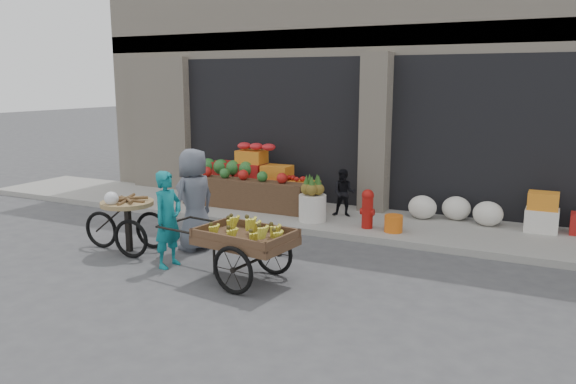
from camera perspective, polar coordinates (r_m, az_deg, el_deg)
The scene contains 13 objects.
ground at distance 7.33m, azimuth -3.68°, elevation -10.69°, with size 80.00×80.00×0.00m, color #424244.
sidewalk at distance 10.88m, azimuth 7.18°, elevation -3.06°, with size 18.00×2.20×0.12m, color gray.
building at distance 14.34m, azimuth 12.88°, elevation 13.54°, with size 14.00×6.45×7.00m.
fruit_display at distance 12.01m, azimuth -3.54°, elevation 1.36°, with size 3.10×1.12×1.24m.
pineapple_bin at distance 10.62m, azimuth 2.51°, elevation -1.62°, with size 0.52×0.52×0.50m, color silver.
fire_hydrant at distance 10.16m, azimuth 8.08°, elevation -1.54°, with size 0.22×0.22×0.71m.
orange_bucket at distance 10.03m, azimuth 10.67°, elevation -3.17°, with size 0.32×0.32×0.30m, color orange.
right_bay_goods at distance 10.86m, azimuth 21.45°, elevation -1.91°, with size 3.35×0.60×0.70m.
seated_person at distance 10.97m, azimuth 5.70°, elevation -0.10°, with size 0.45×0.35×0.93m, color black.
banana_cart at distance 7.71m, azimuth -4.65°, elevation -4.34°, with size 2.28×1.14×0.92m.
vendor_woman at distance 8.48m, azimuth -12.09°, elevation -2.73°, with size 0.53×0.35×1.45m, color #107981.
tricycle_cart at distance 9.42m, azimuth -15.99°, elevation -2.50°, with size 1.44×0.91×0.95m.
vendor_grey at distance 9.24m, azimuth -9.51°, elevation -0.77°, with size 0.82×0.53×1.67m, color slate.
Camera 1 is at (3.43, -5.87, 2.74)m, focal length 35.00 mm.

